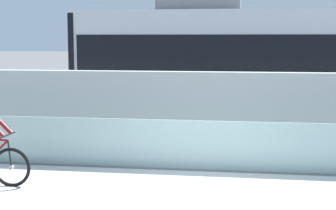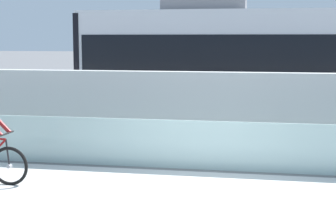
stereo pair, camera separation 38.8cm
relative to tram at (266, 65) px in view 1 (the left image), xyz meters
The scene contains 7 objects.
ground_plane 7.21m from the tram, 100.19° to the right, with size 200.00×200.00×0.00m, color slate.
bike_path_deck 7.21m from the tram, 100.19° to the right, with size 32.00×3.20×0.01m, color silver.
glass_parapet 5.33m from the tram, 103.84° to the right, with size 32.00×0.05×1.01m, color silver.
concrete_barrier_wall 3.56m from the tram, 111.05° to the right, with size 32.00×0.36×1.89m, color silver.
tram_rail_near 2.37m from the tram, 149.77° to the right, with size 32.00×0.08×0.01m, color #595654.
tram_rail_far 2.37m from the tram, 149.77° to the left, with size 32.00×0.08×0.01m, color #595654.
tram is the anchor object (origin of this frame).
Camera 1 is at (0.78, -8.86, 2.66)m, focal length 57.23 mm.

